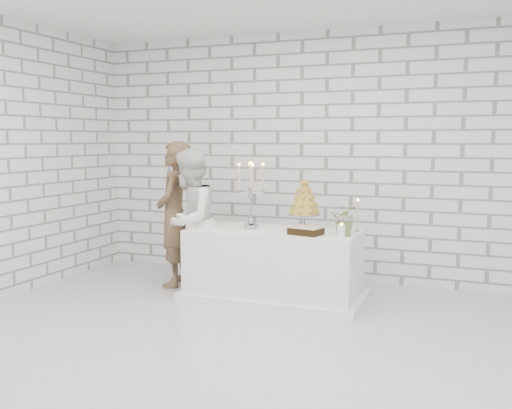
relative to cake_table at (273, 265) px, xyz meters
name	(u,v)px	position (x,y,z in m)	size (l,w,h in m)	color
ground	(249,345)	(0.28, -1.39, -0.38)	(6.00, 5.00, 0.01)	silver
wall_back	(326,157)	(0.28, 1.11, 1.12)	(6.00, 0.01, 3.00)	white
wall_front	(14,190)	(0.28, -3.89, 1.12)	(6.00, 0.01, 3.00)	white
cake_table	(273,265)	(0.00, 0.00, 0.00)	(1.80, 0.80, 0.75)	white
groom	(175,214)	(-1.28, 0.15, 0.47)	(0.61, 0.40, 1.68)	brown
bride	(190,221)	(-0.96, -0.08, 0.43)	(0.78, 0.61, 1.61)	white
candelabra	(251,195)	(-0.26, 0.00, 0.74)	(0.29, 0.29, 0.72)	#96959F
croquembouche	(304,204)	(0.30, 0.13, 0.65)	(0.36, 0.36, 0.55)	olive
chocolate_cake	(306,231)	(0.40, -0.17, 0.42)	(0.31, 0.22, 0.08)	black
pillar_candle	(341,231)	(0.77, -0.18, 0.44)	(0.08, 0.08, 0.12)	white
extra_taper	(357,216)	(0.85, 0.21, 0.54)	(0.06, 0.06, 0.32)	beige
flowers	(345,220)	(0.78, -0.08, 0.53)	(0.28, 0.24, 0.31)	#456633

